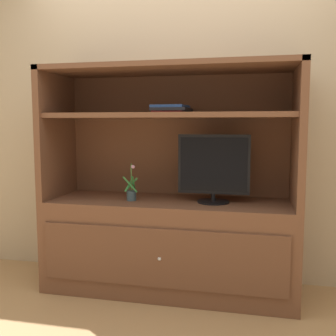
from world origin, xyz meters
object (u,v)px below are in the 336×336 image
Objects in this scene: tv_monitor at (214,168)px; potted_plant at (131,193)px; magazine_stack at (171,109)px; media_console at (170,222)px.

potted_plant is at bearing -174.43° from tv_monitor.
potted_plant is 0.69m from magazine_stack.
tv_monitor is 1.65× the size of magazine_stack.
magazine_stack is at bearing 13.26° from potted_plant.
magazine_stack is (0.01, -0.01, 0.85)m from media_console.
magazine_stack is (0.29, 0.07, 0.62)m from potted_plant.
potted_plant is (-0.61, -0.06, -0.20)m from tv_monitor.
magazine_stack is at bearing 178.52° from tv_monitor.
media_console is 6.68× the size of potted_plant.
media_console is at bearing 176.83° from tv_monitor.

